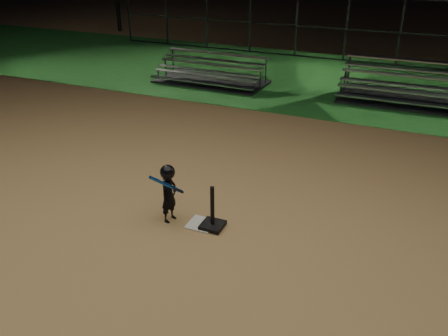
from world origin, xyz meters
TOP-DOWN VIEW (x-y plane):
  - ground at (0.00, 0.00)m, footprint 80.00×80.00m
  - grass_strip at (0.00, 10.00)m, footprint 60.00×8.00m
  - home_plate at (0.00, 0.00)m, footprint 0.45×0.45m
  - batting_tee at (0.22, -0.00)m, footprint 0.38×0.38m
  - child_batter at (-0.57, -0.08)m, footprint 0.47×0.55m
  - bleacher_left at (-3.56, 8.09)m, footprint 3.76×1.91m
  - bleacher_right at (3.03, 8.63)m, footprint 4.58×2.27m
  - backstop_fence at (0.00, 13.00)m, footprint 20.08×0.08m

SIDE VIEW (x-z plane):
  - ground at x=0.00m, z-range 0.00..0.00m
  - grass_strip at x=0.00m, z-range 0.00..0.01m
  - home_plate at x=0.00m, z-range 0.00..0.02m
  - batting_tee at x=0.22m, z-range -0.22..0.55m
  - bleacher_left at x=-3.56m, z-range -0.27..0.64m
  - bleacher_right at x=3.03m, z-range -0.33..0.79m
  - child_batter at x=-0.57m, z-range 0.03..1.11m
  - backstop_fence at x=0.00m, z-range 0.00..2.50m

